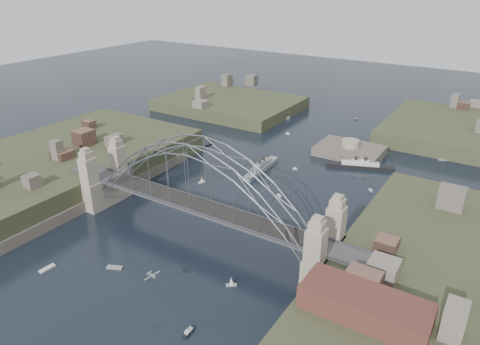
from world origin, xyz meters
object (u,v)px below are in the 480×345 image
object	(u,v)px
fort_island	(349,156)
ocean_liner	(360,166)
wharf_shed	(365,305)
bridge	(198,190)
naval_cruiser_far	(276,120)
naval_cruiser_near	(261,168)

from	to	relation	value
fort_island	ocean_liner	distance (m)	11.71
fort_island	wharf_shed	world-z (taller)	wharf_shed
bridge	naval_cruiser_far	distance (m)	94.37
fort_island	naval_cruiser_far	bearing A→B (deg)	153.65
bridge	naval_cruiser_near	distance (m)	43.81
bridge	fort_island	size ratio (longest dim) A/B	3.82
fort_island	wharf_shed	size ratio (longest dim) A/B	1.10
wharf_shed	naval_cruiser_near	xyz separation A→B (m)	(-51.16, 55.69, -9.08)
fort_island	naval_cruiser_near	distance (m)	34.20
wharf_shed	fort_island	bearing A→B (deg)	110.85
bridge	wharf_shed	world-z (taller)	bridge
wharf_shed	naval_cruiser_far	xyz separation A→B (m)	(-71.46, 103.55, -9.25)
naval_cruiser_near	naval_cruiser_far	distance (m)	51.98
fort_island	bridge	bearing A→B (deg)	-99.73
naval_cruiser_far	ocean_liner	distance (m)	54.66
naval_cruiser_far	ocean_liner	world-z (taller)	ocean_liner
wharf_shed	ocean_liner	xyz separation A→B (m)	(-25.08, 74.62, -9.18)
naval_cruiser_near	ocean_liner	size ratio (longest dim) A/B	0.94
bridge	fort_island	xyz separation A→B (m)	(12.00, 70.00, -12.66)
bridge	naval_cruiser_far	bearing A→B (deg)	107.05
naval_cruiser_near	ocean_liner	xyz separation A→B (m)	(26.08, 18.93, -0.10)
naval_cruiser_far	bridge	bearing A→B (deg)	-72.95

